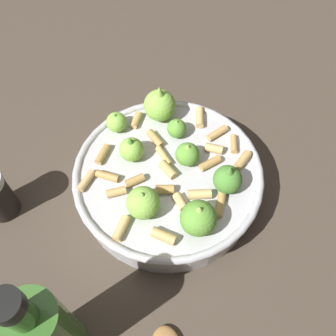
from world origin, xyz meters
TOP-DOWN VIEW (x-y plane):
  - ground_plane at (0.00, 0.00)m, footprint 2.40×2.40m
  - cooking_pan at (-0.00, -0.00)m, footprint 0.26×0.26m
  - olive_oil_bottle at (0.04, 0.24)m, footprint 0.06×0.06m

SIDE VIEW (x-z plane):
  - ground_plane at x=0.00m, z-range 0.00..0.00m
  - cooking_pan at x=0.00m, z-range -0.02..0.09m
  - olive_oil_bottle at x=0.04m, z-range -0.02..0.18m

